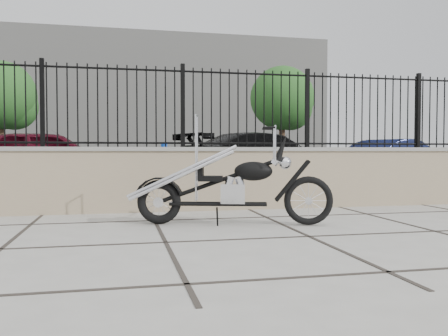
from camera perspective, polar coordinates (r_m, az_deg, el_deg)
ground_plane at (r=5.09m, az=10.20°, el=-8.13°), size 90.00×90.00×0.00m
parking_lot at (r=17.26m, az=-5.99°, el=-0.98°), size 30.00×30.00×0.00m
retaining_wall at (r=7.39m, az=2.75°, el=-1.20°), size 14.00×0.36×0.96m
iron_fence at (r=7.41m, az=2.76°, el=7.16°), size 14.00×0.08×1.20m
background_building at (r=31.34m, az=-8.92°, el=7.67°), size 22.00×6.00×8.00m
chopper_motorcycle at (r=5.74m, az=0.64°, el=-0.10°), size 2.30×1.00×1.36m
car_red at (r=11.85m, az=-20.31°, el=0.99°), size 4.29×2.02×1.42m
car_black at (r=12.92m, az=4.98°, el=1.12°), size 5.18×3.41×1.39m
car_blue at (r=13.92m, az=20.16°, el=0.71°), size 3.91×2.68×1.22m
bollard_a at (r=9.58m, az=-7.20°, el=-0.22°), size 0.16×0.16×1.05m
bollard_b at (r=11.07m, az=14.42°, el=-0.18°), size 0.15×0.15×0.97m
tree_left at (r=21.63m, az=-25.23°, el=8.25°), size 2.81×2.81×4.74m
tree_right at (r=22.27m, az=7.02°, el=8.68°), size 2.95×2.95×4.98m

